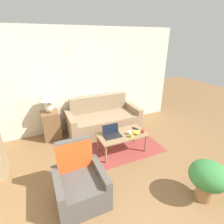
# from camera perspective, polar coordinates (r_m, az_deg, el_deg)

# --- Properties ---
(wall_back) EXTENTS (5.98, 0.06, 2.60)m
(wall_back) POSITION_cam_1_polar(r_m,az_deg,el_deg) (4.59, -13.64, 9.54)
(wall_back) COLOR silver
(wall_back) RESTS_ON ground_plane
(rug) EXTENTS (1.88, 1.88, 0.01)m
(rug) POSITION_cam_1_polar(r_m,az_deg,el_deg) (4.38, 0.07, -9.01)
(rug) COLOR brown
(rug) RESTS_ON ground_plane
(couch) EXTENTS (1.88, 0.85, 0.89)m
(couch) POSITION_cam_1_polar(r_m,az_deg,el_deg) (4.71, -2.95, -2.80)
(couch) COLOR #937A5B
(couch) RESTS_ON ground_plane
(armchair) EXTENTS (0.73, 0.70, 0.92)m
(armchair) POSITION_cam_1_polar(r_m,az_deg,el_deg) (2.92, -10.42, -22.28)
(armchair) COLOR #514C47
(armchair) RESTS_ON ground_plane
(side_table) EXTENTS (0.40, 0.40, 0.70)m
(side_table) POSITION_cam_1_polar(r_m,az_deg,el_deg) (4.55, -19.14, -4.13)
(side_table) COLOR brown
(side_table) RESTS_ON ground_plane
(table_lamp) EXTENTS (0.40, 0.40, 0.56)m
(table_lamp) POSITION_cam_1_polar(r_m,az_deg,el_deg) (4.28, -20.39, 4.55)
(table_lamp) COLOR beige
(table_lamp) RESTS_ON side_table
(coffee_table) EXTENTS (1.04, 0.56, 0.44)m
(coffee_table) POSITION_cam_1_polar(r_m,az_deg,el_deg) (3.79, 3.27, -7.75)
(coffee_table) COLOR #8E704C
(coffee_table) RESTS_ON ground_plane
(laptop) EXTENTS (0.36, 0.26, 0.22)m
(laptop) POSITION_cam_1_polar(r_m,az_deg,el_deg) (3.68, -0.04, -6.97)
(laptop) COLOR black
(laptop) RESTS_ON coffee_table
(cup_navy) EXTENTS (0.07, 0.07, 0.09)m
(cup_navy) POSITION_cam_1_polar(r_m,az_deg,el_deg) (3.84, 10.05, -6.07)
(cup_navy) COLOR #B23D38
(cup_navy) RESTS_ON coffee_table
(cup_yellow) EXTENTS (0.08, 0.08, 0.07)m
(cup_yellow) POSITION_cam_1_polar(r_m,az_deg,el_deg) (3.75, 5.77, -6.75)
(cup_yellow) COLOR white
(cup_yellow) RESTS_ON coffee_table
(cup_white) EXTENTS (0.07, 0.07, 0.08)m
(cup_white) POSITION_cam_1_polar(r_m,az_deg,el_deg) (3.65, 6.34, -7.62)
(cup_white) COLOR gold
(cup_white) RESTS_ON coffee_table
(snack_bowl) EXTENTS (0.16, 0.16, 0.06)m
(snack_bowl) POSITION_cam_1_polar(r_m,az_deg,el_deg) (3.79, 7.98, -6.54)
(snack_bowl) COLOR gold
(snack_bowl) RESTS_ON coffee_table
(tv_remote) EXTENTS (0.10, 0.16, 0.02)m
(tv_remote) POSITION_cam_1_polar(r_m,az_deg,el_deg) (3.98, 7.59, -5.39)
(tv_remote) COLOR black
(tv_remote) RESTS_ON coffee_table
(potted_plant) EXTENTS (0.56, 0.56, 0.66)m
(potted_plant) POSITION_cam_1_polar(r_m,az_deg,el_deg) (3.12, 28.86, -18.15)
(potted_plant) COLOR #996B42
(potted_plant) RESTS_ON ground_plane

